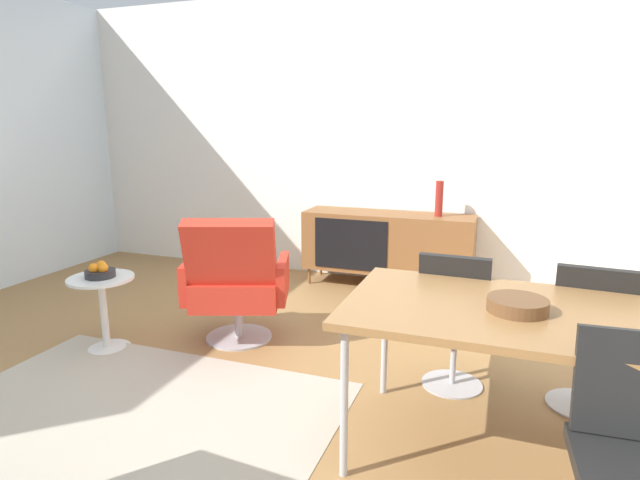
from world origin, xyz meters
The scene contains 13 objects.
ground_plane centered at (0.00, 0.00, 0.00)m, with size 8.32×8.32×0.00m, color #9E7242.
wall_back centered at (0.00, 2.60, 1.40)m, with size 6.80×0.12×2.80m, color white.
sideboard centered at (0.30, 2.30, 0.44)m, with size 1.60×0.45×0.72m.
vase_cobalt centered at (0.77, 2.30, 0.88)m, with size 0.07×0.07×0.32m.
dining_table centered at (1.47, -0.11, 0.70)m, with size 1.60×0.90×0.74m.
wooden_bowl_on_table centered at (1.42, -0.14, 0.77)m, with size 0.26×0.26×0.06m, color brown.
dining_chair_back_left centered at (1.11, 0.45, 0.47)m, with size 0.41×0.44×0.86m.
dining_chair_front_right centered at (1.81, -0.66, 0.47)m, with size 0.42×0.44×0.86m.
dining_chair_back_right centered at (1.81, 0.45, 0.47)m, with size 0.43×0.45×0.86m.
lounge_chair_red centered at (-0.41, 0.64, 0.47)m, with size 0.85×0.82×0.95m.
side_table_round centered at (-1.23, 0.23, 0.32)m, with size 0.44×0.44×0.52m.
fruit_bowl centered at (-1.23, 0.22, 0.56)m, with size 0.20×0.20×0.11m.
area_rug centered at (-0.49, -0.52, 0.00)m, with size 2.20×1.70×0.01m, color #B7AD99.
Camera 1 is at (1.35, -2.45, 1.54)m, focal length 29.05 mm.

